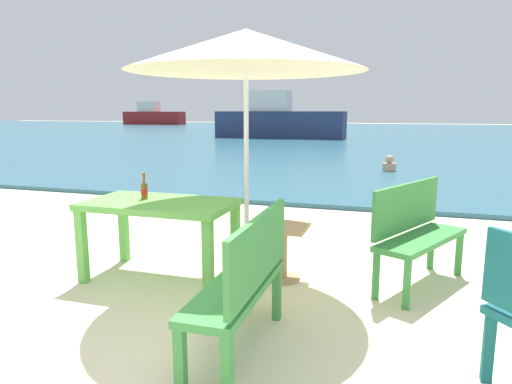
% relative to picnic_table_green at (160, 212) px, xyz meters
% --- Properties ---
extents(ground_plane, '(120.00, 120.00, 0.00)m').
position_rel_picnic_table_green_xyz_m(ground_plane, '(0.91, -1.40, -0.65)').
color(ground_plane, beige).
extents(sea_water, '(120.00, 50.00, 0.08)m').
position_rel_picnic_table_green_xyz_m(sea_water, '(0.91, 28.60, -0.61)').
color(sea_water, '#2D6075').
rests_on(sea_water, ground_plane).
extents(picnic_table_green, '(1.40, 0.80, 0.76)m').
position_rel_picnic_table_green_xyz_m(picnic_table_green, '(0.00, 0.00, 0.00)').
color(picnic_table_green, '#60B24C').
rests_on(picnic_table_green, ground_plane).
extents(beer_bottle_amber, '(0.07, 0.07, 0.26)m').
position_rel_picnic_table_green_xyz_m(beer_bottle_amber, '(-0.19, 0.05, 0.20)').
color(beer_bottle_amber, brown).
rests_on(beer_bottle_amber, picnic_table_green).
extents(patio_umbrella, '(2.10, 2.10, 2.30)m').
position_rel_picnic_table_green_xyz_m(patio_umbrella, '(0.83, 0.13, 1.47)').
color(patio_umbrella, silver).
rests_on(patio_umbrella, ground_plane).
extents(side_table_wood, '(0.44, 0.44, 0.54)m').
position_rel_picnic_table_green_xyz_m(side_table_wood, '(1.14, 0.30, -0.30)').
color(side_table_wood, tan).
rests_on(side_table_wood, ground_plane).
extents(bench_green_left, '(0.86, 1.23, 0.95)m').
position_rel_picnic_table_green_xyz_m(bench_green_left, '(2.32, 0.55, -0.11)').
color(bench_green_left, '#3D8C42').
rests_on(bench_green_left, ground_plane).
extents(bench_green_right, '(0.37, 1.20, 0.95)m').
position_rel_picnic_table_green_xyz_m(bench_green_right, '(1.23, -1.09, -0.11)').
color(bench_green_right, '#3D8C42').
rests_on(bench_green_right, ground_plane).
extents(swimmer_person, '(0.34, 0.34, 0.41)m').
position_rel_picnic_table_green_xyz_m(swimmer_person, '(1.91, 8.33, -0.41)').
color(swimmer_person, tan).
rests_on(swimmer_person, sea_water).
extents(boat_barge, '(7.31, 1.99, 2.66)m').
position_rel_picnic_table_green_xyz_m(boat_barge, '(-4.57, 21.80, 0.39)').
color(boat_barge, navy).
rests_on(boat_barge, sea_water).
extents(boat_tanker, '(6.99, 1.91, 2.54)m').
position_rel_picnic_table_green_xyz_m(boat_tanker, '(-24.83, 42.73, 0.34)').
color(boat_tanker, maroon).
rests_on(boat_tanker, sea_water).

